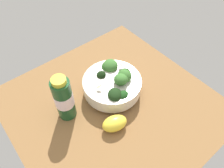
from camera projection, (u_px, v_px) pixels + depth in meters
The scene contains 4 objects.
ground_plane at pixel (112, 107), 67.52cm from camera, with size 58.20×58.20×3.60cm, color brown.
bowl_of_broccoli at pixel (113, 83), 66.07cm from camera, with size 17.89×17.89×9.78cm.
lemon_wedge at pixel (115, 123), 59.35cm from camera, with size 7.12×4.58×4.33cm, color yellow.
bottle_tall at pixel (64, 99), 58.24cm from camera, with size 5.25×5.25×15.50cm.
Camera 1 is at (-29.29, 23.86, 54.64)cm, focal length 34.52 mm.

